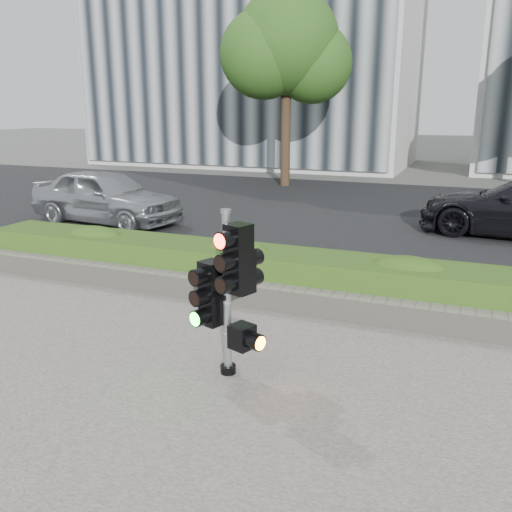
% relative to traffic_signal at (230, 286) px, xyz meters
% --- Properties ---
extents(ground, '(120.00, 120.00, 0.00)m').
position_rel_traffic_signal_xyz_m(ground, '(0.06, 0.18, -1.05)').
color(ground, '#51514C').
rests_on(ground, ground).
extents(road, '(60.00, 13.00, 0.02)m').
position_rel_traffic_signal_xyz_m(road, '(0.06, 10.18, -1.04)').
color(road, black).
rests_on(road, ground).
extents(curb, '(60.00, 0.25, 0.12)m').
position_rel_traffic_signal_xyz_m(curb, '(0.06, 3.33, -0.99)').
color(curb, gray).
rests_on(curb, ground).
extents(stone_wall, '(12.00, 0.32, 0.34)m').
position_rel_traffic_signal_xyz_m(stone_wall, '(0.06, 2.08, -0.85)').
color(stone_wall, gray).
rests_on(stone_wall, sidewalk).
extents(hedge, '(12.00, 1.00, 0.68)m').
position_rel_traffic_signal_xyz_m(hedge, '(0.06, 2.73, -0.68)').
color(hedge, '#58892A').
rests_on(hedge, sidewalk).
extents(building_left, '(16.00, 9.00, 15.00)m').
position_rel_traffic_signal_xyz_m(building_left, '(-8.94, 23.18, 6.45)').
color(building_left, '#B7B7B2').
rests_on(building_left, ground).
extents(tree_left, '(4.61, 4.03, 7.34)m').
position_rel_traffic_signal_xyz_m(tree_left, '(-4.46, 14.73, 3.99)').
color(tree_left, black).
rests_on(tree_left, ground).
extents(traffic_signal, '(0.69, 0.57, 1.85)m').
position_rel_traffic_signal_xyz_m(traffic_signal, '(0.00, 0.00, 0.00)').
color(traffic_signal, black).
rests_on(traffic_signal, sidewalk).
extents(car_silver, '(4.24, 2.09, 1.39)m').
position_rel_traffic_signal_xyz_m(car_silver, '(-6.40, 6.29, -0.34)').
color(car_silver, '#A8ABAF').
rests_on(car_silver, road).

